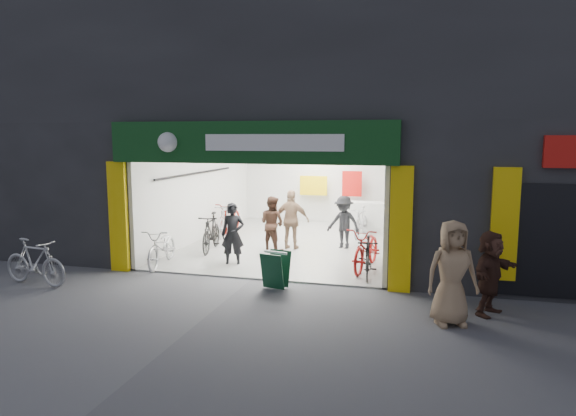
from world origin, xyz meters
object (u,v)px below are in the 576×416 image
at_px(bike_right_front, 368,257).
at_px(pedestrian_near, 452,273).
at_px(bike_left_front, 162,247).
at_px(sandwich_board, 276,269).
at_px(parked_bike, 35,262).

bearing_deg(bike_right_front, pedestrian_near, -62.23).
xyz_separation_m(bike_right_front, pedestrian_near, (1.68, -2.59, 0.44)).
xyz_separation_m(bike_left_front, bike_right_front, (5.00, 0.27, -0.01)).
height_order(bike_left_front, bike_right_front, bike_left_front).
distance_m(bike_left_front, bike_right_front, 5.01).
relative_size(pedestrian_near, sandwich_board, 2.33).
relative_size(bike_left_front, bike_right_front, 1.18).
height_order(parked_bike, pedestrian_near, pedestrian_near).
xyz_separation_m(bike_right_front, parked_bike, (-6.83, -2.46, 0.05)).
relative_size(bike_right_front, pedestrian_near, 0.86).
bearing_deg(parked_bike, sandwich_board, -70.07).
bearing_deg(pedestrian_near, parked_bike, 160.74).
height_order(bike_right_front, pedestrian_near, pedestrian_near).
bearing_deg(pedestrian_near, bike_left_front, 142.45).
height_order(bike_right_front, sandwich_board, bike_right_front).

